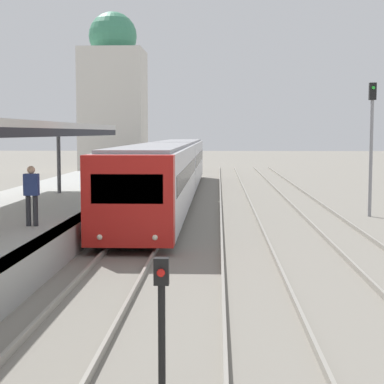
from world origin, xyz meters
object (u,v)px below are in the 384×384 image
(person_on_platform, at_px, (32,192))
(signal_mast_far, at_px, (372,134))
(train_near, at_px, (171,167))
(signal_post_near, at_px, (162,310))

(person_on_platform, bearing_deg, signal_mast_far, 39.29)
(signal_mast_far, bearing_deg, train_near, 140.96)
(person_on_platform, xyz_separation_m, signal_mast_far, (11.42, 9.35, 1.58))
(person_on_platform, height_order, train_near, train_near)
(person_on_platform, distance_m, train_near, 16.70)
(signal_post_near, bearing_deg, train_near, 93.98)
(person_on_platform, relative_size, signal_mast_far, 0.30)
(person_on_platform, relative_size, train_near, 0.05)
(train_near, bearing_deg, person_on_platform, -99.01)
(train_near, bearing_deg, signal_mast_far, -39.04)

